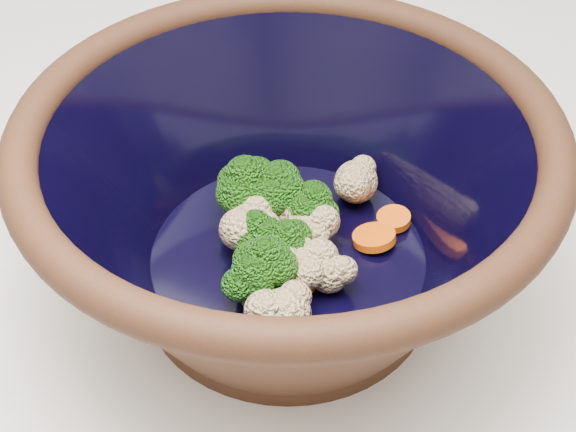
{
  "coord_description": "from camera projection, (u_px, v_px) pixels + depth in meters",
  "views": [
    {
      "loc": [
        0.24,
        -0.29,
        1.34
      ],
      "look_at": [
        0.05,
        0.05,
        0.97
      ],
      "focal_mm": 50.0,
      "sensor_mm": 36.0,
      "label": 1
    }
  ],
  "objects": [
    {
      "name": "vegetable_pile",
      "position": [
        282.0,
        226.0,
        0.55
      ],
      "size": [
        0.13,
        0.17,
        0.06
      ],
      "color": "#608442",
      "rests_on": "mixing_bowl"
    },
    {
      "name": "mixing_bowl",
      "position": [
        288.0,
        200.0,
        0.53
      ],
      "size": [
        0.37,
        0.37,
        0.15
      ],
      "rotation": [
        0.0,
        0.0,
        0.11
      ],
      "color": "black",
      "rests_on": "counter"
    }
  ]
}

